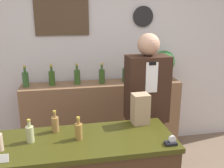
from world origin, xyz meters
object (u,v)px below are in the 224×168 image
Objects in this scene: shopkeeper at (146,114)px; paper_bag at (140,109)px; tape_dispenser at (171,142)px; potted_plant at (164,63)px.

shopkeeper is 0.47m from paper_bag.
tape_dispenser is at bearing -94.46° from shopkeeper.
paper_bag is 3.07× the size of tape_dispenser.
paper_bag is at bearing -120.50° from potted_plant.
shopkeeper reaches higher than tape_dispenser.
shopkeeper is 0.79m from tape_dispenser.
potted_plant is at bearing 57.53° from shopkeeper.
potted_plant reaches higher than tape_dispenser.
potted_plant is at bearing 59.50° from paper_bag.
tape_dispenser is at bearing -73.68° from paper_bag.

